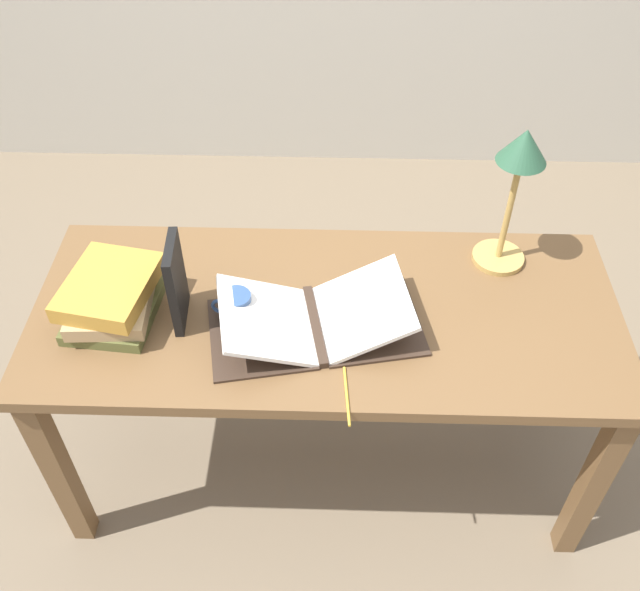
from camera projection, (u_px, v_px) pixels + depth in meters
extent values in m
plane|color=#70604C|center=(325.00, 457.00, 2.43)|extent=(12.00, 12.00, 0.00)
cube|color=brown|center=(326.00, 314.00, 1.93)|extent=(1.58, 0.67, 0.03)
cube|color=brown|center=(59.00, 471.00, 2.00)|extent=(0.06, 0.06, 0.69)
cube|color=brown|center=(592.00, 485.00, 1.97)|extent=(0.06, 0.06, 0.69)
cube|color=brown|center=(108.00, 322.00, 2.40)|extent=(0.06, 0.06, 0.69)
cube|color=brown|center=(550.00, 332.00, 2.37)|extent=(0.06, 0.06, 0.69)
cube|color=#38281E|center=(315.00, 326.00, 1.86)|extent=(0.08, 0.28, 0.02)
cube|color=#38281E|center=(261.00, 334.00, 1.85)|extent=(0.31, 0.33, 0.01)
cube|color=#38281E|center=(369.00, 321.00, 1.88)|extent=(0.31, 0.33, 0.01)
cube|color=white|center=(266.00, 320.00, 1.81)|extent=(0.28, 0.31, 0.11)
cube|color=white|center=(363.00, 308.00, 1.84)|extent=(0.28, 0.31, 0.11)
cube|color=brown|center=(115.00, 308.00, 1.89)|extent=(0.24, 0.29, 0.03)
cube|color=tan|center=(112.00, 299.00, 1.87)|extent=(0.21, 0.28, 0.04)
cube|color=#BC8933|center=(109.00, 287.00, 1.84)|extent=(0.25, 0.30, 0.05)
cube|color=black|center=(176.00, 283.00, 1.81)|extent=(0.03, 0.15, 0.25)
cylinder|color=tan|center=(498.00, 257.00, 2.05)|extent=(0.15, 0.15, 0.02)
cylinder|color=tan|center=(509.00, 211.00, 1.93)|extent=(0.02, 0.02, 0.32)
cone|color=#285138|center=(524.00, 146.00, 1.79)|extent=(0.13, 0.13, 0.09)
cylinder|color=#335184|center=(237.00, 308.00, 1.85)|extent=(0.08, 0.08, 0.09)
torus|color=#335184|center=(220.00, 306.00, 1.86)|extent=(0.05, 0.01, 0.05)
cylinder|color=gold|center=(347.00, 396.00, 1.71)|extent=(0.02, 0.17, 0.01)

